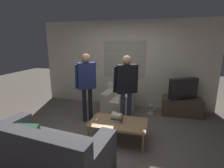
% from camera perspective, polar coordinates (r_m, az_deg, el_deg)
% --- Properties ---
extents(ground_plane, '(16.00, 16.00, 0.00)m').
position_cam_1_polar(ground_plane, '(3.84, -2.37, -16.76)').
color(ground_plane, '#665B51').
extents(wall_back, '(5.20, 0.08, 2.55)m').
position_cam_1_polar(wall_back, '(5.32, 4.08, 6.46)').
color(wall_back, beige).
rests_on(wall_back, ground_plane).
extents(couch_blue, '(1.97, 1.14, 0.92)m').
position_cam_1_polar(couch_blue, '(2.89, -21.68, -21.11)').
color(couch_blue, '#424247').
rests_on(couch_blue, ground_plane).
extents(armchair_beige, '(0.82, 0.82, 0.78)m').
position_cam_1_polar(armchair_beige, '(4.88, 2.11, -5.71)').
color(armchair_beige, beige).
rests_on(armchair_beige, ground_plane).
extents(coffee_table, '(1.12, 0.67, 0.40)m').
position_cam_1_polar(coffee_table, '(3.55, 2.04, -12.74)').
color(coffee_table, '#9E754C').
rests_on(coffee_table, ground_plane).
extents(tv_stand, '(1.02, 0.50, 0.46)m').
position_cam_1_polar(tv_stand, '(5.13, 21.73, -6.86)').
color(tv_stand, '#4C3D2D').
rests_on(tv_stand, ground_plane).
extents(tv, '(0.76, 0.60, 0.55)m').
position_cam_1_polar(tv, '(4.99, 22.22, -1.40)').
color(tv, black).
rests_on(tv, tv_stand).
extents(person_left_standing, '(0.51, 0.80, 1.68)m').
position_cam_1_polar(person_left_standing, '(4.24, -8.33, 1.53)').
color(person_left_standing, black).
rests_on(person_left_standing, ground_plane).
extents(person_right_standing, '(0.55, 0.86, 1.66)m').
position_cam_1_polar(person_right_standing, '(3.88, 4.68, 0.44)').
color(person_right_standing, '#33384C').
rests_on(person_right_standing, ground_plane).
extents(book_stack, '(0.24, 0.18, 0.15)m').
position_cam_1_polar(book_stack, '(3.54, 1.53, -10.88)').
color(book_stack, beige).
rests_on(book_stack, coffee_table).
extents(soda_can, '(0.07, 0.07, 0.13)m').
position_cam_1_polar(soda_can, '(3.71, 0.56, -9.87)').
color(soda_can, silver).
rests_on(soda_can, coffee_table).
extents(spare_remote, '(0.04, 0.13, 0.02)m').
position_cam_1_polar(spare_remote, '(3.60, -4.95, -11.54)').
color(spare_remote, white).
rests_on(spare_remote, coffee_table).
extents(floor_fan, '(0.31, 0.20, 0.38)m').
position_cam_1_polar(floor_fan, '(4.94, 12.41, -7.58)').
color(floor_fan, '#A8A8AD').
rests_on(floor_fan, ground_plane).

